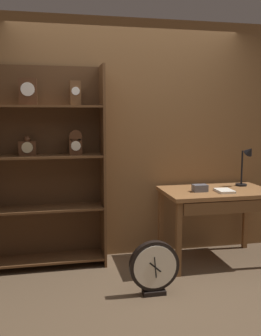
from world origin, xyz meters
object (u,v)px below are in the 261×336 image
Objects in this scene: workbench at (217,199)px; desk_lamp at (247,161)px; bookshelf at (26,167)px; toolbox_small at (200,188)px; round_clock_large at (154,267)px; open_repair_manual at (225,191)px.

desk_lamp is at bearing 20.96° from workbench.
workbench is at bearing -8.16° from bookshelf.
round_clock_large is at bearing -138.34° from toolbox_small.
bookshelf is 1.81× the size of workbench.
desk_lamp is 0.69m from toolbox_small.
bookshelf is 4.49× the size of desk_lamp.
toolbox_small is at bearing 41.66° from round_clock_large.
bookshelf reaches higher than round_clock_large.
workbench is 1.13m from round_clock_large.
open_repair_manual is (-0.38, -0.26, -0.27)m from desk_lamp.
toolbox_small is at bearing -163.98° from desk_lamp.
bookshelf is 1.79m from toolbox_small.
desk_lamp is at bearing 30.76° from round_clock_large.
bookshelf is 9.42× the size of open_repair_manual.
workbench is at bearing 5.51° from toolbox_small.
bookshelf is 2.01m from workbench.
desk_lamp is 0.53m from open_repair_manual.
round_clock_large is at bearing -148.16° from open_repair_manual.
desk_lamp is 0.95× the size of round_clock_large.
bookshelf is at bearing 170.26° from toolbox_small.
desk_lamp is at bearing 16.02° from toolbox_small.
desk_lamp is (0.41, 0.16, 0.38)m from workbench.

